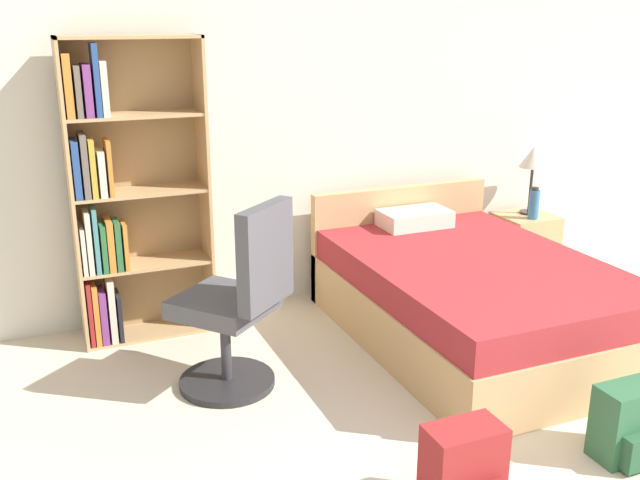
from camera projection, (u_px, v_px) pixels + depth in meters
wall_back at (337, 120)px, 5.14m from camera, size 9.00×0.06×2.60m
bookshelf at (121, 198)px, 4.44m from camera, size 0.84×0.30×1.92m
bed at (468, 295)px, 4.62m from camera, size 1.42×2.07×0.81m
office_chair at (239, 306)px, 3.90m from camera, size 0.71×0.72×1.10m
nightstand at (523, 245)px, 5.76m from camera, size 0.43×0.44×0.50m
table_lamp at (533, 160)px, 5.60m from camera, size 0.22×0.22×0.54m
water_bottle at (534, 204)px, 5.55m from camera, size 0.08×0.08×0.25m
backpack_green at (629, 425)px, 3.37m from camera, size 0.31×0.25×0.37m
backpack_red at (464, 475)px, 2.97m from camera, size 0.33×0.26×0.42m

